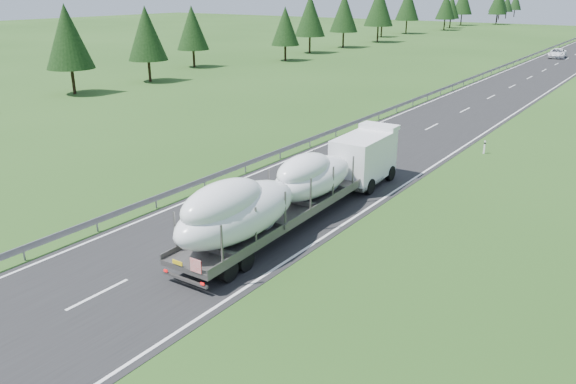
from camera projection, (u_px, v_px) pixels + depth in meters
The scene contains 6 objects.
ground at pixel (98, 295), 22.93m from camera, with size 400.00×400.00×0.00m, color #224416.
road_surface at pixel (568, 58), 99.69m from camera, with size 10.00×400.00×0.02m, color black.
guardrail at pixel (537, 53), 102.31m from camera, with size 0.10×400.00×0.76m.
tree_line_left at pixel (386, 9), 133.18m from camera, with size 14.70×284.29×12.50m.
boat_truck at pixel (293, 187), 29.06m from camera, with size 3.24×18.96×3.92m.
distant_van at pixel (557, 53), 100.01m from camera, with size 2.68×5.80×1.61m, color white.
Camera 1 is at (17.95, -11.94, 11.81)m, focal length 35.00 mm.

